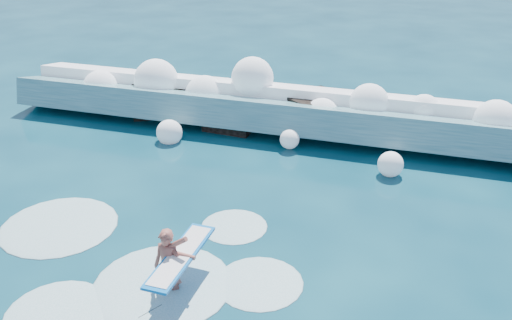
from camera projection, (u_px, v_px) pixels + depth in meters
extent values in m
plane|color=#083143|center=(176.00, 228.00, 14.31)|extent=(200.00, 200.00, 0.00)
cube|color=#337080|center=(284.00, 115.00, 20.04)|extent=(19.96, 3.04, 1.67)
cube|color=silver|center=(290.00, 94.00, 20.52)|extent=(19.96, 1.41, 0.78)
cube|color=black|center=(163.00, 101.00, 21.54)|extent=(2.75, 2.51, 1.21)
cube|color=black|center=(231.00, 120.00, 20.10)|extent=(1.77, 1.43, 0.93)
cube|color=black|center=(313.00, 113.00, 20.36)|extent=(2.33, 2.38, 1.30)
imported|color=#914F44|center=(168.00, 267.00, 11.88)|extent=(0.68, 0.48, 1.77)
cube|color=blue|center=(181.00, 256.00, 11.72)|extent=(0.61, 2.43, 0.06)
cube|color=white|center=(181.00, 256.00, 11.71)|extent=(0.51, 2.22, 0.06)
cylinder|color=black|center=(150.00, 311.00, 10.86)|extent=(0.01, 0.91, 0.43)
sphere|color=white|center=(101.00, 88.00, 21.62)|extent=(1.33, 1.33, 1.33)
sphere|color=white|center=(156.00, 81.00, 21.22)|extent=(1.66, 1.66, 1.66)
sphere|color=white|center=(205.00, 95.00, 20.95)|extent=(1.47, 1.47, 1.47)
sphere|color=white|center=(252.00, 78.00, 20.56)|extent=(1.53, 1.53, 1.53)
sphere|color=white|center=(322.00, 115.00, 19.54)|extent=(1.18, 1.18, 1.18)
sphere|color=white|center=(369.00, 103.00, 19.30)|extent=(1.36, 1.36, 1.36)
sphere|color=white|center=(424.00, 111.00, 19.10)|extent=(1.11, 1.11, 1.11)
sphere|color=white|center=(496.00, 122.00, 17.92)|extent=(1.39, 1.39, 1.39)
sphere|color=white|center=(169.00, 133.00, 19.11)|extent=(0.88, 0.88, 0.88)
sphere|color=white|center=(290.00, 139.00, 18.46)|extent=(0.64, 0.64, 0.64)
sphere|color=white|center=(390.00, 164.00, 16.80)|extent=(0.77, 0.77, 0.77)
ellipsoid|color=silver|center=(163.00, 285.00, 12.27)|extent=(3.05, 3.05, 0.15)
ellipsoid|color=silver|center=(57.00, 313.00, 11.46)|extent=(2.12, 2.12, 0.11)
ellipsoid|color=silver|center=(259.00, 283.00, 12.34)|extent=(1.94, 1.94, 0.10)
ellipsoid|color=silver|center=(59.00, 226.00, 14.40)|extent=(2.94, 2.94, 0.15)
ellipsoid|color=silver|center=(234.00, 227.00, 14.39)|extent=(1.69, 1.69, 0.08)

